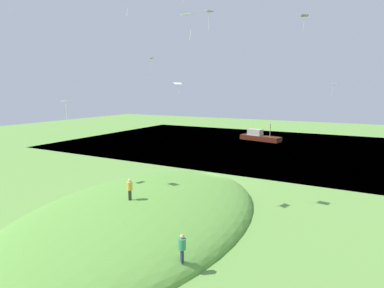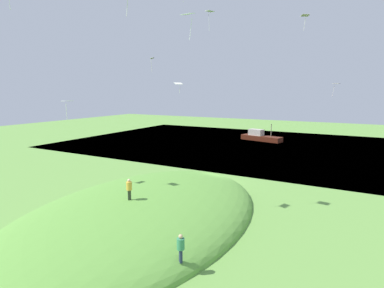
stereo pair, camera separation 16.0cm
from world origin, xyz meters
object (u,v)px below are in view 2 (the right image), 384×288
Objects in this scene: person_watching_kites at (129,187)px; kite_5 at (336,84)px; person_on_hilltop at (181,245)px; kite_9 at (210,12)px; kite_7 at (178,84)px; boat_on_lake at (260,137)px; kite_8 at (67,102)px; kite_6 at (152,60)px; kite_10 at (188,15)px; kite_0 at (305,16)px.

kite_5 is (-27.64, 11.69, 7.96)m from person_watching_kites.
person_on_hilltop is 0.73× the size of kite_9.
kite_7 reaches higher than person_watching_kites.
boat_on_lake is 5.66× the size of kite_8.
kite_6 is at bearing 168.47° from person_on_hilltop.
kite_10 is (23.29, -9.07, 4.70)m from kite_5.
person_watching_kites is 24.18m from kite_9.
kite_8 is at bearing -157.48° from person_on_hilltop.
kite_9 reaches higher than kite_5.
kite_0 reaches higher than person_watching_kites.
kite_6 is 10.51m from kite_9.
kite_8 reaches higher than boat_on_lake.
kite_6 is (8.87, -22.88, 3.42)m from kite_5.
kite_0 is (-21.33, 8.33, 15.43)m from person_watching_kites.
kite_8 is at bearing 13.54° from kite_6.
kite_8 is (44.65, -3.74, 8.42)m from boat_on_lake.
person_watching_kites is (45.24, 3.08, 2.30)m from boat_on_lake.
kite_7 is 0.92× the size of kite_8.
kite_7 is (3.62, -14.65, -7.44)m from kite_0.
kite_6 reaches higher than person_on_hilltop.
kite_7 is 0.73× the size of kite_10.
kite_0 reaches higher than boat_on_lake.
boat_on_lake is at bearing 43.26° from person_watching_kites.
boat_on_lake is at bearing 141.24° from person_on_hilltop.
kite_8 is 0.69× the size of kite_9.
kite_0 reaches higher than kite_8.
person_on_hilltop is 0.84× the size of kite_10.
kite_0 is at bearing 126.08° from person_on_hilltop.
kite_10 is (-3.77, 9.43, 6.54)m from kite_8.
person_watching_kites is at bearing 19.65° from kite_7.
kite_5 reaches higher than kite_8.
kite_5 reaches higher than person_watching_kites.
boat_on_lake is 43.90m from kite_10.
person_watching_kites is 27.61m from kite_0.
kite_8 reaches higher than person_on_hilltop.
kite_9 is (3.55, -10.28, 0.84)m from kite_0.
kite_6 is (26.46, -8.12, 13.67)m from boat_on_lake.
kite_6 is at bearing -136.25° from kite_10.
kite_0 is at bearing -28.01° from kite_5.
person_watching_kites is at bearing -30.98° from kite_10.
person_watching_kites is at bearing 85.11° from kite_8.
person_watching_kites is at bearing -21.33° from kite_0.
kite_8 is 12.08m from kite_10.
person_on_hilltop is 0.95× the size of kite_5.
kite_9 is at bearing -161.23° from kite_10.
person_watching_kites is 0.72× the size of kite_9.
person_watching_kites is at bearing -22.92° from kite_5.
boat_on_lake reaches higher than person_on_hilltop.
kite_9 is at bearing 151.79° from person_on_hilltop.
kite_6 is at bearing -96.14° from kite_9.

